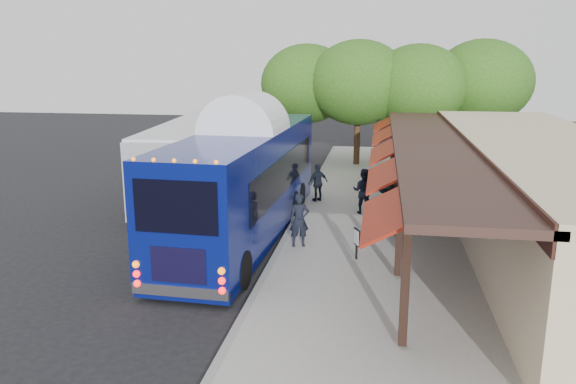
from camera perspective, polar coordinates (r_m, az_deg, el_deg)
The scene contains 15 objects.
ground at distance 16.63m, azimuth -2.25°, elevation -8.35°, with size 90.00×90.00×0.00m, color black.
sidewalk at distance 20.16m, azimuth 14.22°, elevation -4.59°, with size 10.00×40.00×0.15m, color #9E9B93.
curb at distance 20.31m, azimuth 0.14°, elevation -4.03°, with size 0.20×40.00×0.16m, color gray.
station_shelter at distance 20.30m, azimuth 24.05°, elevation -0.05°, with size 8.15×20.00×3.60m.
coach_bus at distance 19.73m, azimuth -4.33°, elevation 1.64°, with size 3.14×12.61×4.00m.
city_bus at distance 26.31m, azimuth -8.85°, elevation 3.89°, with size 3.85×12.83×3.40m.
ped_a at distance 18.30m, azimuth 1.15°, elevation -2.88°, with size 0.64×0.42×1.76m, color black.
ped_b at distance 22.37m, azimuth 7.68°, elevation 0.09°, with size 0.88×0.69×1.81m, color black.
ped_c at distance 24.15m, azimuth 3.07°, elevation 0.95°, with size 0.95×0.39×1.62m, color black.
ped_d at distance 20.21m, azimuth 9.76°, elevation -1.33°, with size 1.21×0.70×1.88m, color black.
sign_board at distance 17.29m, azimuth 7.00°, elevation -4.73°, with size 0.22×0.42×0.98m.
tree_left at distance 32.55m, azimuth 7.18°, elevation 10.96°, with size 5.65×5.65×7.23m.
tree_mid at distance 32.55m, azimuth 13.07°, elevation 10.43°, with size 5.45×5.45×6.98m.
tree_right at distance 34.40m, azimuth 19.10°, elevation 10.51°, with size 5.68×5.68×7.27m.
tree_far at distance 34.08m, azimuth 1.93°, elevation 10.93°, with size 5.49×5.49×7.03m.
Camera 1 is at (3.14, -15.12, 6.17)m, focal length 35.00 mm.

